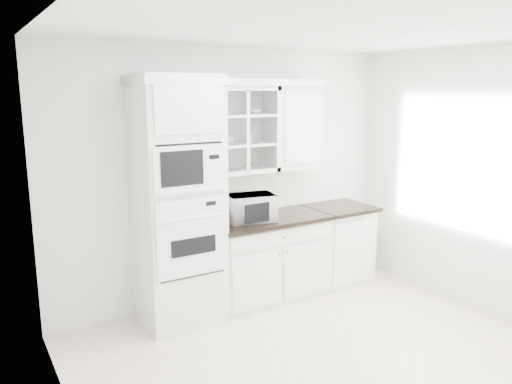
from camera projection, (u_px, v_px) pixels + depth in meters
ground at (331, 363)px, 4.19m from camera, size 4.00×3.50×0.01m
room_shell at (304, 148)px, 4.20m from camera, size 4.00×3.50×2.70m
oven_column at (178, 203)px, 4.76m from camera, size 0.76×0.68×2.40m
base_cabinet_run at (267, 257)px, 5.46m from camera, size 1.32×0.67×0.92m
extra_base_cabinet at (337, 243)px, 5.96m from camera, size 0.72×0.67×0.92m
upper_cabinet_glass at (240, 130)px, 5.17m from camera, size 0.80×0.33×0.90m
upper_cabinet_solid at (293, 128)px, 5.51m from camera, size 0.55×0.33×0.90m
crown_molding at (232, 82)px, 5.00m from camera, size 2.14×0.38×0.07m
countertop_microwave at (250, 208)px, 5.17m from camera, size 0.55×0.49×0.28m
bowl_a at (222, 112)px, 5.03m from camera, size 0.22×0.22×0.05m
bowl_b at (253, 112)px, 5.20m from camera, size 0.21×0.21×0.05m
cup_a at (228, 140)px, 5.10m from camera, size 0.14×0.14×0.09m
cup_b at (249, 138)px, 5.24m from camera, size 0.12×0.12×0.10m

